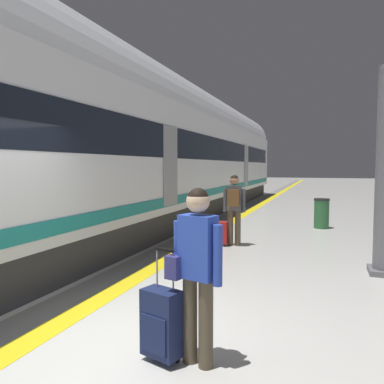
# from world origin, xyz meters

# --- Properties ---
(ground_plane) EXTENTS (120.00, 120.00, 0.00)m
(ground_plane) POSITION_xyz_m (0.00, 0.00, 0.00)
(ground_plane) COLOR silver
(safety_line_strip) EXTENTS (0.36, 80.00, 0.01)m
(safety_line_strip) POSITION_xyz_m (-0.60, 10.00, 0.00)
(safety_line_strip) COLOR yellow
(safety_line_strip) RESTS_ON ground
(tactile_edge_band) EXTENTS (0.70, 80.00, 0.01)m
(tactile_edge_band) POSITION_xyz_m (-0.97, 10.00, 0.00)
(tactile_edge_band) COLOR slate
(tactile_edge_band) RESTS_ON ground
(high_speed_train) EXTENTS (2.94, 28.47, 4.97)m
(high_speed_train) POSITION_xyz_m (-2.79, 9.72, 2.50)
(high_speed_train) COLOR #38383D
(high_speed_train) RESTS_ON ground
(traveller_foreground) EXTENTS (0.56, 0.32, 1.70)m
(traveller_foreground) POSITION_xyz_m (1.26, -0.23, 0.98)
(traveller_foreground) COLOR brown
(traveller_foreground) RESTS_ON ground
(rolling_suitcase_foreground) EXTENTS (0.43, 0.33, 1.10)m
(rolling_suitcase_foreground) POSITION_xyz_m (0.93, -0.30, 0.38)
(rolling_suitcase_foreground) COLOR #19234C
(rolling_suitcase_foreground) RESTS_ON ground
(passenger_near) EXTENTS (0.52, 0.35, 1.68)m
(passenger_near) POSITION_xyz_m (0.36, 5.22, 1.00)
(passenger_near) COLOR brown
(passenger_near) RESTS_ON ground
(suitcase_near) EXTENTS (0.40, 0.26, 0.58)m
(suitcase_near) POSITION_xyz_m (0.04, 5.08, 0.32)
(suitcase_near) COLOR #A51E1E
(suitcase_near) RESTS_ON ground
(waste_bin) EXTENTS (0.46, 0.46, 0.91)m
(waste_bin) POSITION_xyz_m (2.30, 8.59, 0.46)
(waste_bin) COLOR #2D6638
(waste_bin) RESTS_ON ground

